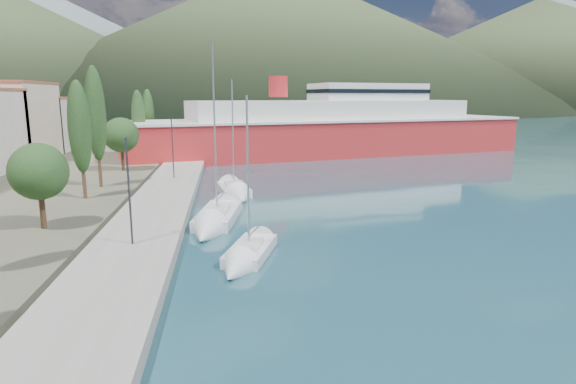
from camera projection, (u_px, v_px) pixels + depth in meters
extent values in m
plane|color=#204A56|center=(239.00, 130.00, 132.22)|extent=(1400.00, 1400.00, 0.00)
cube|color=gray|center=(161.00, 203.00, 39.58)|extent=(5.00, 88.00, 0.80)
cone|color=slate|center=(15.00, 40.00, 572.68)|extent=(640.00, 640.00, 150.00)
cone|color=slate|center=(284.00, 37.00, 669.36)|extent=(760.00, 760.00, 180.00)
cone|color=slate|center=(545.00, 50.00, 637.95)|extent=(640.00, 640.00, 140.00)
cone|color=#3B4A2C|center=(277.00, 37.00, 398.35)|extent=(480.00, 480.00, 115.00)
cone|color=#3B4A2C|center=(536.00, 53.00, 408.84)|extent=(420.00, 420.00, 90.00)
cube|color=beige|center=(10.00, 122.00, 63.88)|extent=(9.00, 13.00, 10.00)
cube|color=#9E5138|center=(6.00, 82.00, 62.87)|extent=(9.20, 13.20, 0.30)
cube|color=beige|center=(42.00, 125.00, 74.77)|extent=(9.00, 10.00, 8.00)
cube|color=#9E5138|center=(39.00, 98.00, 73.96)|extent=(9.20, 10.20, 0.30)
cylinder|color=#47301E|center=(43.00, 211.00, 30.81)|extent=(0.36, 0.36, 2.26)
sphere|color=#25431D|center=(39.00, 172.00, 30.30)|extent=(3.61, 3.61, 3.61)
cylinder|color=#47301E|center=(84.00, 186.00, 39.96)|extent=(0.30, 0.30, 2.13)
ellipsoid|color=#25431D|center=(80.00, 127.00, 39.01)|extent=(1.80, 1.80, 7.55)
cylinder|color=#47301E|center=(100.00, 174.00, 45.03)|extent=(0.30, 0.30, 2.45)
ellipsoid|color=#25431D|center=(96.00, 114.00, 43.95)|extent=(1.80, 1.80, 8.67)
cylinder|color=#47301E|center=(123.00, 160.00, 54.96)|extent=(0.36, 0.36, 2.48)
sphere|color=#25431D|center=(121.00, 135.00, 54.41)|extent=(3.96, 3.96, 3.96)
cylinder|color=#47301E|center=(140.00, 151.00, 66.31)|extent=(0.30, 0.30, 2.04)
ellipsoid|color=#25431D|center=(138.00, 117.00, 65.41)|extent=(1.80, 1.80, 7.22)
cylinder|color=#47301E|center=(150.00, 144.00, 74.70)|extent=(0.30, 0.30, 2.08)
ellipsoid|color=#25431D|center=(148.00, 114.00, 73.77)|extent=(1.80, 1.80, 7.38)
cylinder|color=#2D2D33|center=(129.00, 192.00, 26.79)|extent=(0.12, 0.12, 6.00)
cube|color=#2D2D33|center=(126.00, 138.00, 26.45)|extent=(0.15, 0.50, 0.12)
cylinder|color=#2D2D33|center=(173.00, 149.00, 49.03)|extent=(0.12, 0.12, 6.00)
cube|color=#2D2D33|center=(172.00, 119.00, 48.69)|extent=(0.15, 0.50, 0.12)
cube|color=silver|center=(251.00, 252.00, 27.79)|extent=(3.50, 5.42, 0.80)
cube|color=silver|center=(249.00, 245.00, 27.36)|extent=(1.79, 2.29, 0.31)
cylinder|color=silver|center=(248.00, 173.00, 26.55)|extent=(0.12, 0.12, 8.49)
cone|color=silver|center=(235.00, 271.00, 24.68)|extent=(2.68, 2.87, 2.06)
cube|color=silver|center=(219.00, 217.00, 35.70)|extent=(3.74, 7.44, 1.00)
cube|color=silver|center=(217.00, 209.00, 35.11)|extent=(2.00, 3.06, 0.39)
cylinder|color=silver|center=(215.00, 127.00, 33.94)|extent=(0.12, 0.12, 12.26)
cone|color=silver|center=(206.00, 234.00, 31.24)|extent=(3.09, 3.71, 2.56)
cube|color=silver|center=(234.00, 191.00, 45.63)|extent=(3.34, 6.04, 0.98)
cube|color=silver|center=(234.00, 184.00, 45.14)|extent=(1.83, 2.49, 0.38)
cylinder|color=silver|center=(233.00, 134.00, 44.22)|extent=(0.12, 0.12, 9.83)
cone|color=silver|center=(240.00, 198.00, 42.17)|extent=(2.88, 3.02, 2.51)
cube|color=red|center=(330.00, 139.00, 76.13)|extent=(64.70, 28.06, 6.12)
cube|color=silver|center=(330.00, 120.00, 75.53)|extent=(65.23, 28.55, 0.33)
cube|color=silver|center=(331.00, 111.00, 75.28)|extent=(45.09, 21.15, 3.28)
cube|color=silver|center=(368.00, 92.00, 77.04)|extent=(19.20, 12.19, 2.62)
cylinder|color=red|center=(278.00, 86.00, 71.43)|extent=(2.84, 2.84, 3.06)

